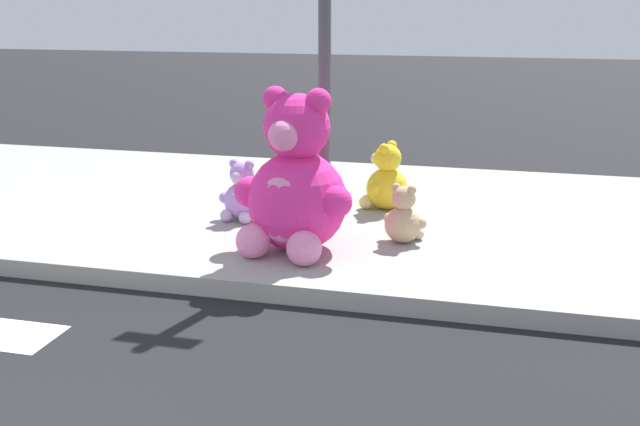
{
  "coord_description": "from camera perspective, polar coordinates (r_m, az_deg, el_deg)",
  "views": [
    {
      "loc": [
        2.55,
        -1.85,
        2.15
      ],
      "look_at": [
        1.16,
        3.6,
        0.55
      ],
      "focal_mm": 41.57,
      "sensor_mm": 36.0,
      "label": 1
    }
  ],
  "objects": [
    {
      "name": "plush_yellow",
      "position": [
        7.44,
        5.04,
        2.39
      ],
      "size": [
        0.48,
        0.51,
        0.68
      ],
      "color": "yellow",
      "rests_on": "sidewalk"
    },
    {
      "name": "plush_pink_large",
      "position": [
        6.07,
        -1.93,
        1.99
      ],
      "size": [
        1.04,
        0.95,
        1.36
      ],
      "color": "#F22D93",
      "rests_on": "sidewalk"
    },
    {
      "name": "plush_lavender",
      "position": [
        7.08,
        -6.04,
        1.33
      ],
      "size": [
        0.45,
        0.4,
        0.58
      ],
      "color": "#B28CD8",
      "rests_on": "sidewalk"
    },
    {
      "name": "plush_lime",
      "position": [
        7.39,
        -1.33,
        1.92
      ],
      "size": [
        0.38,
        0.41,
        0.54
      ],
      "color": "#8CD133",
      "rests_on": "sidewalk"
    },
    {
      "name": "sidewalk",
      "position": [
        7.78,
        -5.4,
        0.33
      ],
      "size": [
        28.0,
        4.4,
        0.15
      ],
      "primitive_type": "cube",
      "color": "#9E9B93",
      "rests_on": "ground_plane"
    },
    {
      "name": "plush_tan",
      "position": [
        6.42,
        6.47,
        -0.44
      ],
      "size": [
        0.39,
        0.37,
        0.52
      ],
      "color": "tan",
      "rests_on": "sidewalk"
    },
    {
      "name": "sign_pole",
      "position": [
        6.44,
        0.36,
        13.19
      ],
      "size": [
        0.56,
        0.11,
        3.2
      ],
      "color": "#4C4C51",
      "rests_on": "sidewalk"
    }
  ]
}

